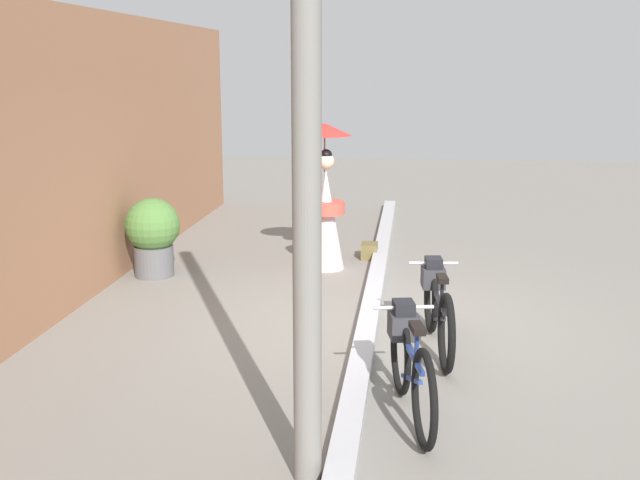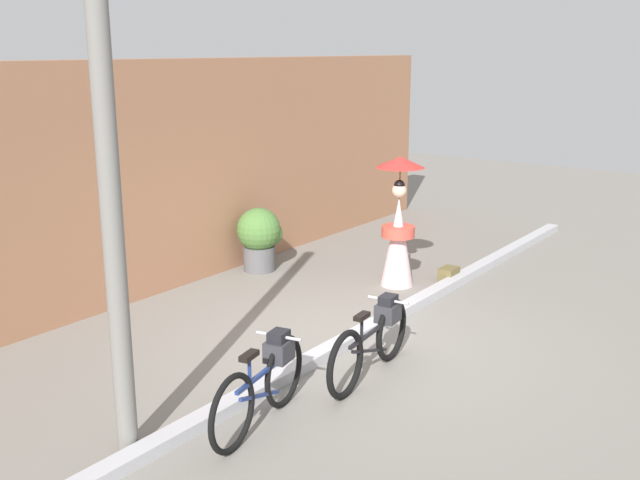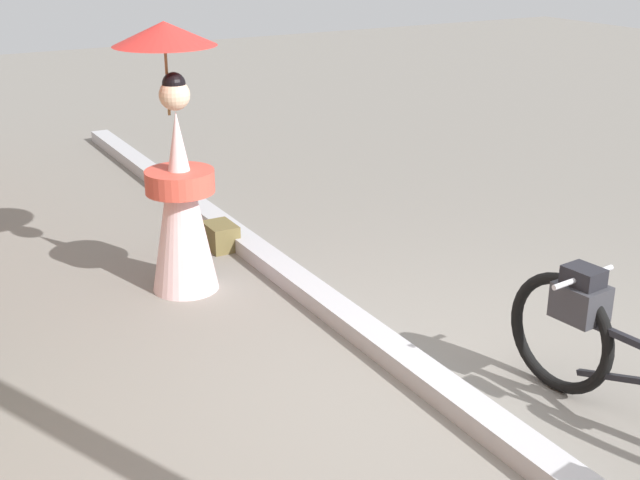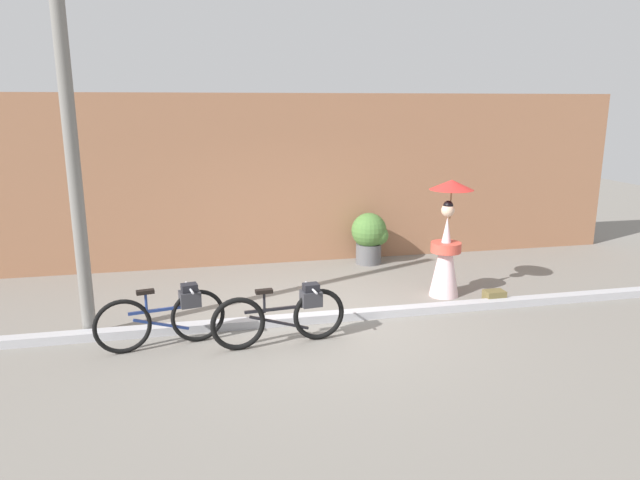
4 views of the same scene
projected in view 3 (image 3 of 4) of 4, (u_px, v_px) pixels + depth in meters
The scene contains 5 objects.
ground_plane at pixel (453, 406), 4.69m from camera, with size 30.00×30.00×0.00m, color gray.
sidewalk_curb at pixel (453, 397), 4.66m from camera, with size 14.00×0.20×0.12m, color #B2B2B7.
bicycle_far_side at pixel (633, 357), 4.37m from camera, with size 1.79×0.48×0.79m.
person_with_parasol at pixel (178, 168), 5.88m from camera, with size 0.70×0.70×1.91m.
backpack_on_pavement at pixel (221, 235), 6.91m from camera, with size 0.32×0.22×0.21m.
Camera 3 is at (-3.16, 2.64, 2.53)m, focal length 47.28 mm.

